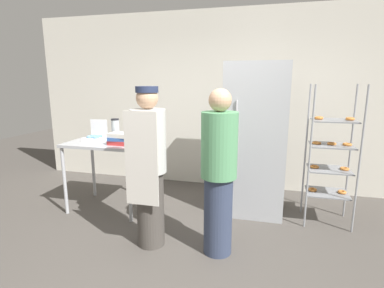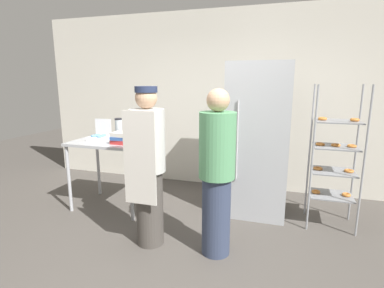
{
  "view_description": "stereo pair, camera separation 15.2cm",
  "coord_description": "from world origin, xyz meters",
  "px_view_note": "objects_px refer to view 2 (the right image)",
  "views": [
    {
      "loc": [
        0.83,
        -2.42,
        1.72
      ],
      "look_at": [
        0.02,
        0.68,
        1.05
      ],
      "focal_mm": 28.0,
      "sensor_mm": 36.0,
      "label": 1
    },
    {
      "loc": [
        0.98,
        -2.38,
        1.72
      ],
      "look_at": [
        0.02,
        0.68,
        1.05
      ],
      "focal_mm": 28.0,
      "sensor_mm": 36.0,
      "label": 2
    }
  ],
  "objects_px": {
    "refrigerator": "(258,140)",
    "blender_pitcher": "(119,130)",
    "baking_rack": "(334,158)",
    "binder_stack": "(124,138)",
    "person_baker": "(148,166)",
    "person_customer": "(217,173)",
    "donut_box": "(99,137)"
  },
  "relations": [
    {
      "from": "refrigerator",
      "to": "donut_box",
      "type": "relative_size",
      "value": 7.05
    },
    {
      "from": "refrigerator",
      "to": "blender_pitcher",
      "type": "height_order",
      "value": "refrigerator"
    },
    {
      "from": "person_baker",
      "to": "person_customer",
      "type": "height_order",
      "value": "person_baker"
    },
    {
      "from": "baking_rack",
      "to": "blender_pitcher",
      "type": "bearing_deg",
      "value": -175.64
    },
    {
      "from": "person_baker",
      "to": "person_customer",
      "type": "distance_m",
      "value": 0.72
    },
    {
      "from": "donut_box",
      "to": "binder_stack",
      "type": "xyz_separation_m",
      "value": [
        0.45,
        -0.11,
        0.03
      ]
    },
    {
      "from": "blender_pitcher",
      "to": "person_baker",
      "type": "distance_m",
      "value": 1.2
    },
    {
      "from": "refrigerator",
      "to": "blender_pitcher",
      "type": "bearing_deg",
      "value": -170.47
    },
    {
      "from": "refrigerator",
      "to": "baking_rack",
      "type": "distance_m",
      "value": 0.92
    },
    {
      "from": "blender_pitcher",
      "to": "person_customer",
      "type": "distance_m",
      "value": 1.76
    },
    {
      "from": "refrigerator",
      "to": "binder_stack",
      "type": "bearing_deg",
      "value": -162.72
    },
    {
      "from": "baking_rack",
      "to": "blender_pitcher",
      "type": "height_order",
      "value": "baking_rack"
    },
    {
      "from": "refrigerator",
      "to": "blender_pitcher",
      "type": "xyz_separation_m",
      "value": [
        -1.83,
        -0.31,
        0.09
      ]
    },
    {
      "from": "blender_pitcher",
      "to": "person_baker",
      "type": "height_order",
      "value": "person_baker"
    },
    {
      "from": "refrigerator",
      "to": "person_customer",
      "type": "bearing_deg",
      "value": -104.09
    },
    {
      "from": "blender_pitcher",
      "to": "person_baker",
      "type": "bearing_deg",
      "value": -45.42
    },
    {
      "from": "donut_box",
      "to": "blender_pitcher",
      "type": "relative_size",
      "value": 0.93
    },
    {
      "from": "donut_box",
      "to": "person_customer",
      "type": "height_order",
      "value": "person_customer"
    },
    {
      "from": "person_customer",
      "to": "blender_pitcher",
      "type": "bearing_deg",
      "value": 152.34
    },
    {
      "from": "baking_rack",
      "to": "binder_stack",
      "type": "bearing_deg",
      "value": -170.81
    },
    {
      "from": "blender_pitcher",
      "to": "binder_stack",
      "type": "height_order",
      "value": "blender_pitcher"
    },
    {
      "from": "refrigerator",
      "to": "person_customer",
      "type": "relative_size",
      "value": 1.18
    },
    {
      "from": "refrigerator",
      "to": "donut_box",
      "type": "height_order",
      "value": "refrigerator"
    },
    {
      "from": "blender_pitcher",
      "to": "refrigerator",
      "type": "bearing_deg",
      "value": 9.53
    },
    {
      "from": "refrigerator",
      "to": "blender_pitcher",
      "type": "relative_size",
      "value": 6.56
    },
    {
      "from": "donut_box",
      "to": "person_baker",
      "type": "distance_m",
      "value": 1.33
    },
    {
      "from": "baking_rack",
      "to": "donut_box",
      "type": "bearing_deg",
      "value": -174.33
    },
    {
      "from": "donut_box",
      "to": "person_customer",
      "type": "relative_size",
      "value": 0.17
    },
    {
      "from": "blender_pitcher",
      "to": "person_customer",
      "type": "relative_size",
      "value": 0.18
    },
    {
      "from": "donut_box",
      "to": "binder_stack",
      "type": "height_order",
      "value": "donut_box"
    },
    {
      "from": "refrigerator",
      "to": "person_customer",
      "type": "distance_m",
      "value": 1.16
    },
    {
      "from": "blender_pitcher",
      "to": "person_customer",
      "type": "xyz_separation_m",
      "value": [
        1.55,
        -0.81,
        -0.22
      ]
    }
  ]
}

